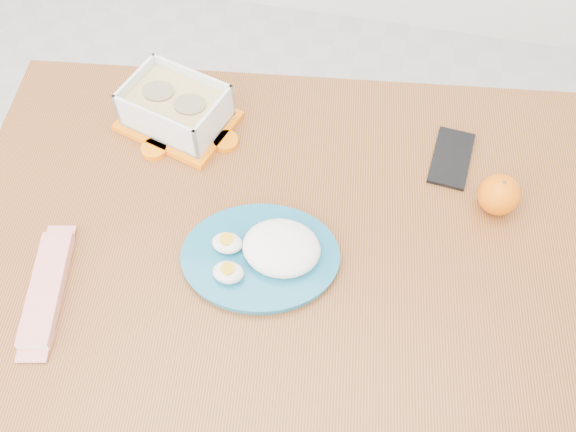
% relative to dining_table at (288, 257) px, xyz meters
% --- Properties ---
extents(ground, '(3.50, 3.50, 0.00)m').
position_rel_dining_table_xyz_m(ground, '(-0.12, -0.17, -0.66)').
color(ground, '#B7B7B2').
rests_on(ground, ground).
extents(dining_table, '(1.38, 1.02, 0.75)m').
position_rel_dining_table_xyz_m(dining_table, '(0.00, 0.00, 0.00)').
color(dining_table, '#994D2B').
rests_on(dining_table, ground).
extents(food_container, '(0.27, 0.23, 0.10)m').
position_rel_dining_table_xyz_m(food_container, '(-0.29, 0.22, 0.14)').
color(food_container, orange).
rests_on(food_container, dining_table).
extents(orange_fruit, '(0.08, 0.08, 0.08)m').
position_rel_dining_table_xyz_m(orange_fruit, '(0.38, 0.15, 0.13)').
color(orange_fruit, '#FF5F05').
rests_on(orange_fruit, dining_table).
extents(rice_plate, '(0.34, 0.34, 0.08)m').
position_rel_dining_table_xyz_m(rice_plate, '(-0.03, -0.06, 0.12)').
color(rice_plate, '#186687').
rests_on(rice_plate, dining_table).
extents(candy_bar, '(0.10, 0.23, 0.02)m').
position_rel_dining_table_xyz_m(candy_bar, '(-0.40, -0.22, 0.10)').
color(candy_bar, red).
rests_on(candy_bar, dining_table).
extents(smartphone, '(0.09, 0.16, 0.01)m').
position_rel_dining_table_xyz_m(smartphone, '(0.29, 0.25, 0.10)').
color(smartphone, black).
rests_on(smartphone, dining_table).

